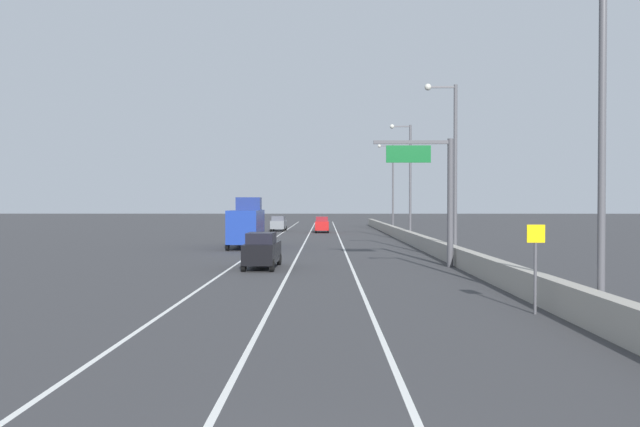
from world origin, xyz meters
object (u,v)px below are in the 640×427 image
lamp_post_right_second (452,160)px  car_black_2 (262,250)px  speed_advisory_sign (535,262)px  overhead_sign_gantry (438,186)px  car_red_0 (322,225)px  lamp_post_right_near (595,116)px  box_truck (247,224)px  lamp_post_right_fourth (391,182)px  car_gray_1 (279,224)px  lamp_post_right_third (408,175)px

lamp_post_right_second → car_black_2: bearing=-157.6°
speed_advisory_sign → overhead_sign_gantry: bearing=91.7°
overhead_sign_gantry → car_red_0: (-6.99, 42.84, -3.70)m
lamp_post_right_near → car_black_2: 20.26m
car_black_2 → overhead_sign_gantry: bearing=4.5°
speed_advisory_sign → box_truck: (-13.70, 31.27, 0.19)m
car_black_2 → lamp_post_right_fourth: bearing=74.7°
car_gray_1 → box_truck: bearing=-90.6°
lamp_post_right_third → car_gray_1: size_ratio=2.72×
lamp_post_right_fourth → lamp_post_right_second: bearing=-90.6°
lamp_post_right_fourth → car_red_0: bearing=-171.3°
lamp_post_right_near → lamp_post_right_fourth: size_ratio=1.00×
overhead_sign_gantry → box_truck: bearing=129.5°
box_truck → speed_advisory_sign: bearing=-66.3°
car_red_0 → car_black_2: size_ratio=0.98×
overhead_sign_gantry → box_truck: size_ratio=0.84×
overhead_sign_gantry → lamp_post_right_second: bearing=67.8°
lamp_post_right_near → lamp_post_right_third: same height
lamp_post_right_near → box_truck: lamp_post_right_near is taller
overhead_sign_gantry → car_gray_1: bearing=105.4°
lamp_post_right_second → lamp_post_right_third: size_ratio=1.00×
box_truck → lamp_post_right_third: bearing=28.7°
car_black_2 → car_gray_1: bearing=93.3°
overhead_sign_gantry → car_gray_1: size_ratio=1.77×
car_gray_1 → lamp_post_right_fourth: bearing=-10.4°
lamp_post_right_near → box_truck: (-15.32, 32.02, -4.57)m
lamp_post_right_near → car_red_0: (-9.05, 58.80, -5.50)m
speed_advisory_sign → car_red_0: bearing=97.3°
lamp_post_right_second → car_gray_1: (-14.59, 42.87, -5.52)m
speed_advisory_sign → lamp_post_right_near: lamp_post_right_near is taller
car_red_0 → box_truck: size_ratio=0.52×
car_gray_1 → overhead_sign_gantry: bearing=-74.6°
overhead_sign_gantry → lamp_post_right_second: lamp_post_right_second is taller
overhead_sign_gantry → car_gray_1: (-12.92, 46.98, -3.72)m
lamp_post_right_second → car_gray_1: bearing=108.8°
box_truck → lamp_post_right_fourth: bearing=61.4°
lamp_post_right_near → lamp_post_right_third: bearing=90.7°
lamp_post_right_third → lamp_post_right_fourth: 20.07m
lamp_post_right_second → lamp_post_right_fourth: same height
lamp_post_right_near → car_black_2: lamp_post_right_near is taller
car_red_0 → car_black_2: bearing=-94.2°
overhead_sign_gantry → lamp_post_right_second: (1.67, 4.10, 1.80)m
lamp_post_right_second → box_truck: bearing=141.3°
car_gray_1 → box_truck: (-0.34, -30.92, 0.94)m
lamp_post_right_second → car_black_2: 13.97m
overhead_sign_gantry → lamp_post_right_fourth: (2.11, 44.23, 1.80)m
speed_advisory_sign → car_gray_1: speed_advisory_sign is taller
speed_advisory_sign → lamp_post_right_fourth: bearing=88.4°
lamp_post_right_second → car_red_0: (-8.66, 38.74, -5.50)m
speed_advisory_sign → car_black_2: 17.94m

